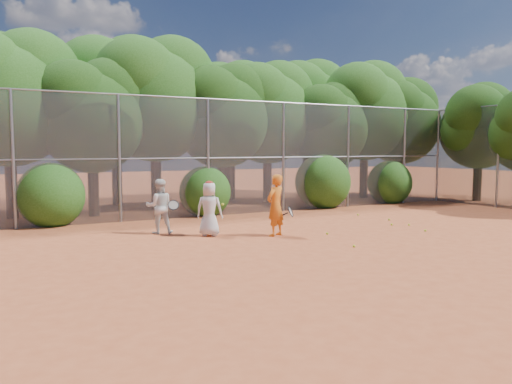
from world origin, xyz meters
TOP-DOWN VIEW (x-y plane):
  - ground at (0.00, 0.00)m, footprint 80.00×80.00m
  - fence_back at (-0.12, 6.00)m, footprint 20.05×0.09m
  - fence_side at (10.00, 3.00)m, footprint 0.09×6.09m
  - tree_1 at (-6.94, 8.54)m, footprint 4.64×4.03m
  - tree_2 at (-4.45, 7.83)m, footprint 3.99×3.47m
  - tree_3 at (-1.94, 8.84)m, footprint 4.89×4.26m
  - tree_4 at (0.55, 8.24)m, footprint 4.19×3.64m
  - tree_5 at (3.06, 9.04)m, footprint 4.51×3.92m
  - tree_6 at (5.55, 8.03)m, footprint 3.86×3.36m
  - tree_7 at (8.06, 8.64)m, footprint 4.77×4.14m
  - tree_8 at (10.05, 8.34)m, footprint 4.25×3.70m
  - tree_10 at (-2.93, 11.05)m, footprint 5.15×4.48m
  - tree_11 at (2.06, 10.64)m, footprint 4.64×4.03m
  - tree_12 at (6.56, 11.24)m, footprint 5.02×4.37m
  - tree_13 at (11.45, 5.03)m, footprint 3.86×3.36m
  - bush_0 at (-6.00, 6.30)m, footprint 2.00×2.00m
  - bush_1 at (-1.00, 6.30)m, footprint 1.80×1.80m
  - bush_2 at (4.00, 6.30)m, footprint 2.20×2.20m
  - bush_3 at (7.50, 6.30)m, footprint 1.90×1.90m
  - player_yellow at (-0.94, 1.51)m, footprint 0.86×0.66m
  - player_teen at (-2.49, 2.34)m, footprint 0.84×0.78m
  - player_white at (-3.55, 3.32)m, footprint 0.89×0.78m
  - ball_0 at (3.48, 1.12)m, footprint 0.07×0.07m
  - ball_1 at (3.73, 2.23)m, footprint 0.07×0.07m
  - ball_2 at (3.11, 0.13)m, footprint 0.07×0.07m
  - ball_3 at (3.07, 1.41)m, footprint 0.07×0.07m
  - ball_4 at (0.39, 1.01)m, footprint 0.07×0.07m
  - ball_5 at (3.61, 3.64)m, footprint 0.07×0.07m
  - ball_6 at (-0.10, -0.72)m, footprint 0.07×0.07m

SIDE VIEW (x-z plane):
  - ground at x=0.00m, z-range 0.00..0.00m
  - ball_0 at x=3.48m, z-range 0.00..0.07m
  - ball_1 at x=3.73m, z-range 0.00..0.07m
  - ball_2 at x=3.11m, z-range 0.00..0.07m
  - ball_3 at x=3.07m, z-range 0.00..0.07m
  - ball_4 at x=0.39m, z-range 0.00..0.07m
  - ball_5 at x=3.61m, z-range 0.00..0.07m
  - ball_6 at x=-0.10m, z-range 0.00..0.07m
  - player_teen at x=-2.49m, z-range 0.00..1.47m
  - player_white at x=-3.55m, z-range 0.00..1.49m
  - player_yellow at x=-0.94m, z-range 0.00..1.64m
  - bush_1 at x=-1.00m, z-range 0.00..1.80m
  - bush_3 at x=7.50m, z-range 0.00..1.90m
  - bush_0 at x=-6.00m, z-range 0.00..2.00m
  - bush_2 at x=4.00m, z-range 0.00..2.20m
  - fence_side at x=10.00m, z-range 0.04..4.06m
  - fence_back at x=-0.12m, z-range 0.04..4.06m
  - tree_6 at x=5.55m, z-range 0.82..6.11m
  - tree_13 at x=11.45m, z-range 0.82..6.11m
  - tree_2 at x=-4.45m, z-range 0.85..6.32m
  - tree_4 at x=0.55m, z-range 0.89..6.62m
  - tree_8 at x=10.05m, z-range 0.91..6.73m
  - tree_5 at x=3.06m, z-range 0.96..7.13m
  - tree_1 at x=-6.94m, z-range 0.99..7.34m
  - tree_11 at x=2.06m, z-range 0.99..7.34m
  - tree_7 at x=8.06m, z-range 1.02..7.54m
  - tree_3 at x=-1.94m, z-range 1.04..7.75m
  - tree_12 at x=6.56m, z-range 1.07..7.95m
  - tree_10 at x=-2.93m, z-range 1.10..8.16m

